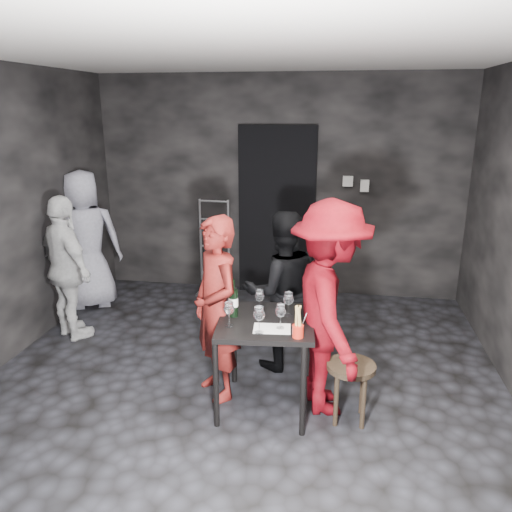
% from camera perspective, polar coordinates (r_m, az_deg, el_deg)
% --- Properties ---
extents(floor, '(4.50, 5.00, 0.02)m').
position_cam_1_polar(floor, '(4.36, -1.99, -15.25)').
color(floor, black).
rests_on(floor, ground).
extents(ceiling, '(4.50, 5.00, 0.02)m').
position_cam_1_polar(ceiling, '(3.72, -2.45, 22.76)').
color(ceiling, silver).
rests_on(ceiling, ground).
extents(wall_back, '(4.50, 0.04, 2.70)m').
position_cam_1_polar(wall_back, '(6.24, 2.51, 7.88)').
color(wall_back, black).
rests_on(wall_back, ground).
extents(wall_front, '(4.50, 0.04, 2.70)m').
position_cam_1_polar(wall_front, '(1.66, -21.18, -19.91)').
color(wall_front, black).
rests_on(wall_front, ground).
extents(doorway, '(0.95, 0.10, 2.10)m').
position_cam_1_polar(doorway, '(6.23, 2.41, 5.08)').
color(doorway, black).
rests_on(doorway, ground).
extents(wallbox_upper, '(0.12, 0.06, 0.12)m').
position_cam_1_polar(wallbox_upper, '(6.13, 10.46, 8.41)').
color(wallbox_upper, '#B7B7B2').
rests_on(wallbox_upper, wall_back).
extents(wallbox_lower, '(0.10, 0.06, 0.14)m').
position_cam_1_polar(wallbox_lower, '(6.14, 12.31, 7.85)').
color(wallbox_lower, '#B7B7B2').
rests_on(wallbox_lower, wall_back).
extents(hand_truck, '(0.40, 0.34, 1.21)m').
position_cam_1_polar(hand_truck, '(6.42, -4.73, -2.31)').
color(hand_truck, '#B2B2B7').
rests_on(hand_truck, floor).
extents(tasting_table, '(0.72, 0.72, 0.75)m').
position_cam_1_polar(tasting_table, '(3.87, 1.11, -8.62)').
color(tasting_table, black).
rests_on(tasting_table, floor).
extents(stool, '(0.37, 0.37, 0.47)m').
position_cam_1_polar(stool, '(3.90, 10.77, -13.21)').
color(stool, black).
rests_on(stool, floor).
extents(server_red, '(0.64, 0.66, 1.53)m').
position_cam_1_polar(server_red, '(4.02, -4.56, -5.95)').
color(server_red, maroon).
rests_on(server_red, floor).
extents(woman_black, '(0.78, 0.60, 1.41)m').
position_cam_1_polar(woman_black, '(4.48, 2.95, -4.27)').
color(woman_black, black).
rests_on(woman_black, floor).
extents(man_maroon, '(0.86, 1.31, 1.86)m').
position_cam_1_polar(man_maroon, '(3.81, 8.47, -4.66)').
color(man_maroon, '#5B040C').
rests_on(man_maroon, floor).
extents(bystander_cream, '(0.95, 0.83, 1.47)m').
position_cam_1_polar(bystander_cream, '(5.36, -20.82, -1.43)').
color(bystander_cream, silver).
rests_on(bystander_cream, floor).
extents(bystander_grey, '(0.99, 0.79, 1.78)m').
position_cam_1_polar(bystander_grey, '(6.11, -18.95, 2.38)').
color(bystander_grey, gray).
rests_on(bystander_grey, floor).
extents(tasting_mat, '(0.29, 0.20, 0.00)m').
position_cam_1_polar(tasting_mat, '(3.68, 1.84, -8.29)').
color(tasting_mat, white).
rests_on(tasting_mat, tasting_table).
extents(wine_glass_a, '(0.10, 0.10, 0.21)m').
position_cam_1_polar(wine_glass_a, '(3.69, -3.09, -6.51)').
color(wine_glass_a, white).
rests_on(wine_glass_a, tasting_table).
extents(wine_glass_b, '(0.10, 0.10, 0.22)m').
position_cam_1_polar(wine_glass_b, '(3.91, -2.72, -4.99)').
color(wine_glass_b, white).
rests_on(wine_glass_b, tasting_table).
extents(wine_glass_c, '(0.09, 0.09, 0.20)m').
position_cam_1_polar(wine_glass_c, '(3.93, 0.42, -5.02)').
color(wine_glass_c, white).
rests_on(wine_glass_c, tasting_table).
extents(wine_glass_d, '(0.10, 0.10, 0.22)m').
position_cam_1_polar(wine_glass_d, '(3.58, 0.35, -7.14)').
color(wine_glass_d, white).
rests_on(wine_glass_d, tasting_table).
extents(wine_glass_e, '(0.10, 0.10, 0.21)m').
position_cam_1_polar(wine_glass_e, '(3.65, 2.82, -6.78)').
color(wine_glass_e, white).
rests_on(wine_glass_e, tasting_table).
extents(wine_glass_f, '(0.09, 0.09, 0.21)m').
position_cam_1_polar(wine_glass_f, '(3.87, 3.71, -5.37)').
color(wine_glass_f, white).
rests_on(wine_glass_f, tasting_table).
extents(wine_bottle, '(0.07, 0.07, 0.30)m').
position_cam_1_polar(wine_bottle, '(3.85, -2.60, -5.29)').
color(wine_bottle, black).
rests_on(wine_bottle, tasting_table).
extents(breadstick_cup, '(0.08, 0.08, 0.25)m').
position_cam_1_polar(breadstick_cup, '(3.52, 4.84, -7.55)').
color(breadstick_cup, '#B51F11').
rests_on(breadstick_cup, tasting_table).
extents(reserved_card, '(0.09, 0.13, 0.09)m').
position_cam_1_polar(reserved_card, '(3.81, 5.84, -6.76)').
color(reserved_card, white).
rests_on(reserved_card, tasting_table).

